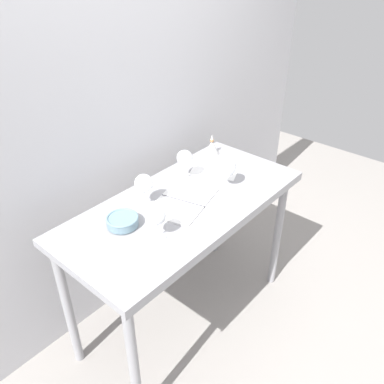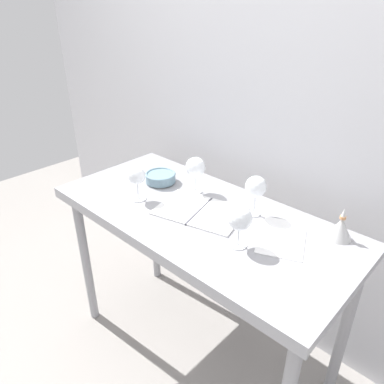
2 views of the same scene
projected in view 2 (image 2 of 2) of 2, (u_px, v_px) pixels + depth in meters
ground_plane at (199, 349)px, 2.06m from camera, size 6.00×6.00×0.00m
back_wall at (269, 103)px, 1.76m from camera, size 3.80×0.04×2.60m
steel_counter at (199, 232)px, 1.68m from camera, size 1.40×0.65×0.90m
wine_glass_near_left at (137, 177)px, 1.69m from camera, size 0.08×0.08×0.17m
wine_glass_far_right at (256, 187)px, 1.56m from camera, size 0.09×0.09×0.18m
wine_glass_near_right at (240, 219)px, 1.36m from camera, size 0.10×0.10×0.17m
wine_glass_far_left at (195, 168)px, 1.75m from camera, size 0.10×0.10×0.18m
open_notebook at (200, 211)px, 1.64m from camera, size 0.43×0.34×0.01m
tasting_sheet_upper at (282, 237)px, 1.46m from camera, size 0.27×0.32×0.00m
tasting_bowl at (161, 177)px, 1.89m from camera, size 0.16×0.16×0.05m
decanter_funnel at (340, 228)px, 1.44m from camera, size 0.10×0.10×0.14m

